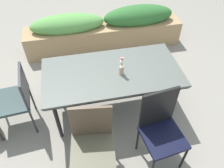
% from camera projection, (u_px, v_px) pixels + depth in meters
% --- Properties ---
extents(ground_plane, '(12.00, 12.00, 0.00)m').
position_uv_depth(ground_plane, '(113.00, 112.00, 3.39)').
color(ground_plane, gray).
extents(dining_table, '(1.79, 0.91, 0.75)m').
position_uv_depth(dining_table, '(112.00, 74.00, 2.96)').
color(dining_table, '#4C514C').
rests_on(dining_table, ground).
extents(chair_near_left, '(0.54, 0.54, 0.93)m').
position_uv_depth(chair_near_left, '(92.00, 141.00, 2.46)').
color(chair_near_left, '#4C4A38').
rests_on(chair_near_left, ground).
extents(chair_near_right, '(0.50, 0.50, 1.02)m').
position_uv_depth(chair_near_right, '(161.00, 126.00, 2.54)').
color(chair_near_right, black).
rests_on(chair_near_right, ground).
extents(chair_end_left, '(0.53, 0.53, 0.91)m').
position_uv_depth(chair_end_left, '(15.00, 97.00, 2.89)').
color(chair_end_left, '#243434').
rests_on(chair_end_left, ground).
extents(flower_vase, '(0.06, 0.06, 0.27)m').
position_uv_depth(flower_vase, '(122.00, 67.00, 2.81)').
color(flower_vase, tan).
rests_on(flower_vase, dining_table).
extents(planter_box, '(2.97, 0.51, 0.80)m').
position_uv_depth(planter_box, '(105.00, 30.00, 4.33)').
color(planter_box, '#9E7F56').
rests_on(planter_box, ground).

